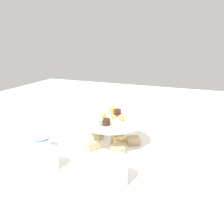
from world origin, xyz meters
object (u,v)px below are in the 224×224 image
(water_glass_short_left, at_px, (48,159))
(teacup_with_saucer, at_px, (42,143))
(tiered_serving_stand, at_px, (112,134))
(butter_knife_left, at_px, (190,148))
(water_glass_mid_back, at_px, (117,171))
(water_glass_tall_right, at_px, (124,110))
(butter_knife_right, at_px, (65,126))

(water_glass_short_left, height_order, teacup_with_saucer, water_glass_short_left)
(water_glass_short_left, bearing_deg, tiered_serving_stand, -32.11)
(tiered_serving_stand, xyz_separation_m, water_glass_short_left, (-0.21, 0.13, -0.02))
(tiered_serving_stand, height_order, butter_knife_left, tiered_serving_stand)
(water_glass_mid_back, bearing_deg, water_glass_short_left, 92.05)
(water_glass_tall_right, bearing_deg, teacup_with_saucer, 151.43)
(butter_knife_left, bearing_deg, water_glass_short_left, 114.82)
(tiered_serving_stand, height_order, teacup_with_saucer, tiered_serving_stand)
(teacup_with_saucer, xyz_separation_m, butter_knife_left, (0.21, -0.52, -0.02))
(water_glass_tall_right, bearing_deg, butter_knife_right, 121.11)
(water_glass_mid_back, bearing_deg, water_glass_tall_right, 16.14)
(tiered_serving_stand, xyz_separation_m, butter_knife_left, (0.09, -0.29, -0.05))
(water_glass_tall_right, xyz_separation_m, water_glass_mid_back, (-0.45, -0.13, -0.03))
(water_glass_short_left, bearing_deg, teacup_with_saucer, 47.40)
(water_glass_tall_right, relative_size, butter_knife_right, 0.81)
(butter_knife_left, height_order, butter_knife_right, same)
(water_glass_tall_right, height_order, butter_knife_left, water_glass_tall_right)
(butter_knife_left, bearing_deg, teacup_with_saucer, 100.89)
(water_glass_tall_right, xyz_separation_m, water_glass_short_left, (-0.46, 0.10, -0.03))
(tiered_serving_stand, height_order, butter_knife_right, tiered_serving_stand)
(butter_knife_left, bearing_deg, water_glass_tall_right, 52.91)
(water_glass_tall_right, distance_m, butter_knife_right, 0.30)
(water_glass_tall_right, height_order, water_glass_mid_back, water_glass_tall_right)
(water_glass_tall_right, bearing_deg, water_glass_mid_back, -163.86)
(butter_knife_left, distance_m, butter_knife_right, 0.57)
(butter_knife_left, relative_size, water_glass_mid_back, 1.97)
(tiered_serving_stand, xyz_separation_m, water_glass_mid_back, (-0.20, -0.10, -0.01))
(butter_knife_right, bearing_deg, teacup_with_saucer, 34.96)
(butter_knife_left, bearing_deg, tiered_serving_stand, 96.61)
(water_glass_short_left, xyz_separation_m, butter_knife_right, (0.31, 0.15, -0.03))
(tiered_serving_stand, xyz_separation_m, butter_knife_right, (0.10, 0.28, -0.05))
(water_glass_mid_back, bearing_deg, butter_knife_left, -32.73)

